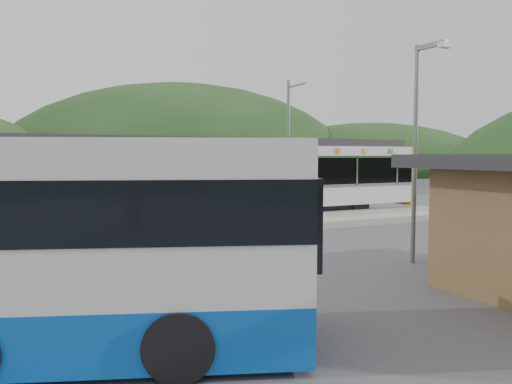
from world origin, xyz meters
name	(u,v)px	position (x,y,z in m)	size (l,w,h in m)	color
ground	(234,246)	(0.00, 0.00, 0.00)	(120.00, 120.00, 0.00)	#4C4C4F
hills	(308,217)	(6.19, 5.29, 0.00)	(146.00, 149.00, 26.00)	#1E3D19
platform	(200,228)	(0.00, 3.30, 0.15)	(26.00, 3.20, 0.30)	#9E9E99
yellow_line	(212,229)	(0.00, 2.00, 0.30)	(26.00, 0.10, 0.01)	yellow
train	(220,175)	(1.97, 6.00, 2.06)	(20.44, 3.01, 3.74)	black
catenary_mast_east	(289,143)	(7.00, 8.56, 3.65)	(0.18, 1.80, 7.00)	slate
lamp_post	(419,134)	(3.42, -4.67, 3.55)	(0.36, 1.05, 5.94)	slate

